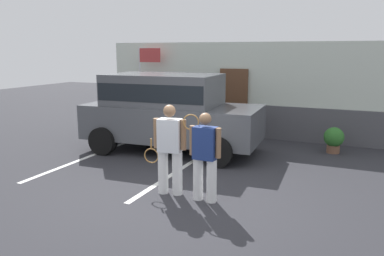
{
  "coord_description": "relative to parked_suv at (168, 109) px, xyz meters",
  "views": [
    {
      "loc": [
        2.99,
        -6.09,
        2.66
      ],
      "look_at": [
        -0.24,
        1.2,
        1.05
      ],
      "focal_mm": 36.11,
      "sensor_mm": 36.0,
      "label": 1
    }
  ],
  "objects": [
    {
      "name": "flag_pole",
      "position": [
        -2.02,
        2.23,
        0.79
      ],
      "size": [
        0.8,
        0.05,
        2.78
      ],
      "color": "silver",
      "rests_on": "ground_plane"
    },
    {
      "name": "ground_plane",
      "position": [
        1.67,
        -2.88,
        -1.15
      ],
      "size": [
        40.0,
        40.0,
        0.0
      ],
      "primitive_type": "plane",
      "color": "#2D2D33"
    },
    {
      "name": "parking_stripe_1",
      "position": [
        1.0,
        -1.38,
        -1.14
      ],
      "size": [
        0.12,
        4.4,
        0.01
      ],
      "primitive_type": "cube",
      "color": "silver",
      "rests_on": "ground_plane"
    },
    {
      "name": "tennis_player_woman",
      "position": [
        2.2,
        -2.87,
        -0.31
      ],
      "size": [
        0.74,
        0.26,
        1.6
      ],
      "rotation": [
        0.0,
        0.0,
        3.11
      ],
      "color": "white",
      "rests_on": "ground_plane"
    },
    {
      "name": "parking_stripe_0",
      "position": [
        -1.59,
        -1.38,
        -1.14
      ],
      "size": [
        0.12,
        4.4,
        0.01
      ],
      "primitive_type": "cube",
      "color": "silver",
      "rests_on": "ground_plane"
    },
    {
      "name": "potted_plant_by_porch",
      "position": [
        4.06,
        1.57,
        -0.77
      ],
      "size": [
        0.52,
        0.52,
        0.68
      ],
      "color": "brown",
      "rests_on": "ground_plane"
    },
    {
      "name": "parked_suv",
      "position": [
        0.0,
        0.0,
        0.0
      ],
      "size": [
        4.7,
        2.38,
        2.05
      ],
      "rotation": [
        0.0,
        0.0,
        0.06
      ],
      "color": "#4C4F54",
      "rests_on": "ground_plane"
    },
    {
      "name": "house_frontage",
      "position": [
        1.66,
        2.73,
        0.22
      ],
      "size": [
        10.12,
        0.4,
        2.91
      ],
      "color": "silver",
      "rests_on": "ground_plane"
    },
    {
      "name": "tennis_player_man",
      "position": [
        1.48,
        -2.81,
        -0.27
      ],
      "size": [
        0.89,
        0.32,
        1.69
      ],
      "rotation": [
        0.0,
        0.0,
        3.29
      ],
      "color": "white",
      "rests_on": "ground_plane"
    }
  ]
}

